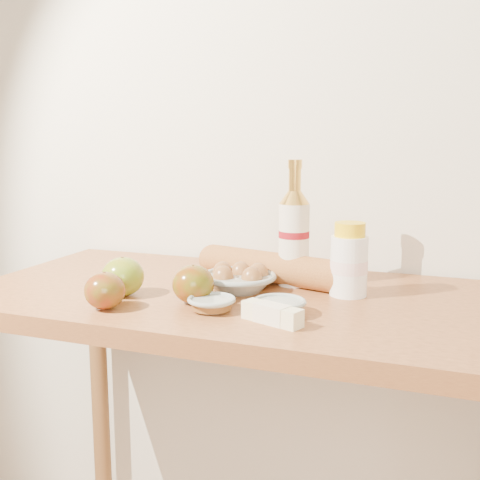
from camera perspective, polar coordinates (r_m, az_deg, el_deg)
name	(u,v)px	position (r m, az deg, el deg)	size (l,w,h in m)	color
back_wall	(290,108)	(1.56, 4.73, 12.38)	(3.50, 0.02, 2.60)	silver
table	(245,347)	(1.33, 0.46, -10.15)	(1.20, 0.60, 0.90)	#AB6837
bourbon_bottle	(294,235)	(1.34, 5.14, 0.48)	(0.08, 0.08, 0.28)	silver
cream_bottle	(349,262)	(1.28, 10.29, -2.05)	(0.09, 0.09, 0.16)	white
egg_bowl	(239,280)	(1.31, -0.11, -3.77)	(0.19, 0.19, 0.06)	#8D9A95
baguette	(276,268)	(1.37, 3.47, -2.68)	(0.43, 0.17, 0.07)	#BB7539
apple_yellowgreen	(123,276)	(1.29, -11.04, -3.42)	(0.09, 0.09, 0.08)	olive
apple_redgreen_front	(105,291)	(1.20, -12.69, -4.70)	(0.10, 0.10, 0.07)	maroon
apple_redgreen_right	(193,284)	(1.21, -4.46, -4.19)	(0.10, 0.10, 0.08)	maroon
sugar_bowl	(212,304)	(1.16, -2.71, -6.05)	(0.10, 0.10, 0.03)	#95A39E
syrup_bowl	(280,306)	(1.14, 3.77, -6.29)	(0.11, 0.11, 0.03)	#93A09B
butter_stick	(272,314)	(1.09, 3.05, -7.01)	(0.12, 0.07, 0.04)	#F3EEBC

